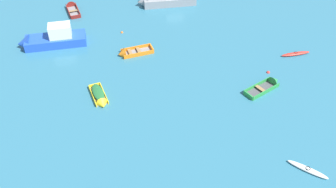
{
  "coord_description": "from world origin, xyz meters",
  "views": [
    {
      "loc": [
        -5.14,
        1.18,
        21.75
      ],
      "look_at": [
        0.0,
        25.59,
        0.15
      ],
      "focal_mm": 39.6,
      "sensor_mm": 36.0,
      "label": 1
    }
  ],
  "objects": [
    {
      "name": "mooring_buoy_outer_edge",
      "position": [
        -2.83,
        37.02,
        0.0
      ],
      "size": [
        0.29,
        0.29,
        0.29
      ],
      "primitive_type": "sphere",
      "color": "orange",
      "rests_on": "ground_plane"
    },
    {
      "name": "mooring_buoy_between_boats_right",
      "position": [
        10.12,
        26.86,
        0.0
      ],
      "size": [
        0.34,
        0.34,
        0.34
      ],
      "primitive_type": "sphere",
      "color": "red",
      "rests_on": "ground_plane"
    },
    {
      "name": "kayak_red_midfield_right",
      "position": [
        14.04,
        29.07,
        0.14
      ],
      "size": [
        3.11,
        0.57,
        0.29
      ],
      "color": "red",
      "rests_on": "ground_plane"
    },
    {
      "name": "rowboat_maroon_back_row_left",
      "position": [
        -8.19,
        43.8,
        0.19
      ],
      "size": [
        1.78,
        3.88,
        1.1
      ],
      "color": "gray",
      "rests_on": "ground_plane"
    },
    {
      "name": "rowboat_yellow_center",
      "position": [
        -5.99,
        26.25,
        0.25
      ],
      "size": [
        1.63,
        3.41,
        1.0
      ],
      "color": "gray",
      "rests_on": "ground_plane"
    },
    {
      "name": "kayak_white_near_left",
      "position": [
        8.17,
        15.38,
        0.14
      ],
      "size": [
        2.45,
        2.47,
        0.28
      ],
      "color": "white",
      "rests_on": "ground_plane"
    },
    {
      "name": "motor_launch_blue_outer_left",
      "position": [
        -10.38,
        36.11,
        0.73
      ],
      "size": [
        7.0,
        2.19,
        2.66
      ],
      "color": "blue",
      "rests_on": "ground_plane"
    },
    {
      "name": "rowboat_green_near_right",
      "position": [
        9.35,
        24.95,
        0.18
      ],
      "size": [
        4.01,
        2.62,
        1.1
      ],
      "color": "#4C4C51",
      "rests_on": "ground_plane"
    },
    {
      "name": "rowboat_orange_cluster_outer",
      "position": [
        -2.64,
        32.61,
        0.2
      ],
      "size": [
        3.76,
        1.74,
        1.19
      ],
      "color": "gray",
      "rests_on": "ground_plane"
    }
  ]
}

